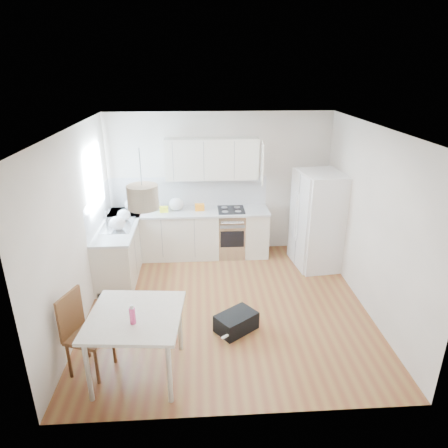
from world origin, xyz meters
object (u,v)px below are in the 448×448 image
dining_chair (89,334)px  refrigerator (319,220)px  gym_bag (236,322)px  dining_table (135,322)px

dining_chair → refrigerator: bearing=56.4°
dining_chair → gym_bag: dining_chair is taller
dining_table → gym_bag: size_ratio=2.05×
gym_bag → refrigerator: bearing=12.5°
refrigerator → gym_bag: size_ratio=3.18×
dining_chair → gym_bag: bearing=40.3°
refrigerator → dining_chair: 4.33m
refrigerator → dining_chair: (-3.47, -2.57, -0.36)m
dining_table → dining_chair: dining_chair is taller
dining_table → dining_chair: bearing=176.3°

